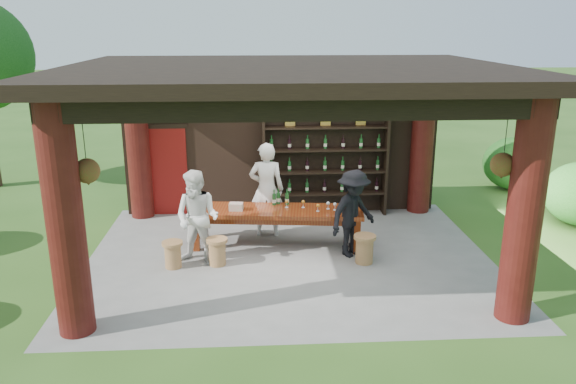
{
  "coord_description": "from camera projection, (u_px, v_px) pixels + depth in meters",
  "views": [
    {
      "loc": [
        -0.6,
        -9.61,
        4.18
      ],
      "look_at": [
        0.0,
        0.4,
        1.15
      ],
      "focal_mm": 35.0,
      "sensor_mm": 36.0,
      "label": 1
    }
  ],
  "objects": [
    {
      "name": "guest_man",
      "position": [
        353.0,
        213.0,
        10.31
      ],
      "size": [
        1.21,
        1.13,
        1.64
      ],
      "primitive_type": "imported",
      "rotation": [
        0.0,
        0.0,
        0.66
      ],
      "color": "black",
      "rests_on": "ground"
    },
    {
      "name": "shrubs",
      "position": [
        397.0,
        214.0,
        11.08
      ],
      "size": [
        15.26,
        8.26,
        1.36
      ],
      "color": "#194C14",
      "rests_on": "ground"
    },
    {
      "name": "guest_woman",
      "position": [
        197.0,
        218.0,
        9.95
      ],
      "size": [
        1.02,
        0.92,
        1.72
      ],
      "primitive_type": "imported",
      "rotation": [
        0.0,
        0.0,
        -0.38
      ],
      "color": "silver",
      "rests_on": "ground"
    },
    {
      "name": "table_bottles",
      "position": [
        280.0,
        197.0,
        11.01
      ],
      "size": [
        0.34,
        0.15,
        0.31
      ],
      "color": "#194C1E",
      "rests_on": "tasting_table"
    },
    {
      "name": "stool_near_left",
      "position": [
        217.0,
        251.0,
        10.04
      ],
      "size": [
        0.38,
        0.38,
        0.5
      ],
      "rotation": [
        0.0,
        0.0,
        -0.03
      ],
      "color": "olive",
      "rests_on": "ground"
    },
    {
      "name": "stool_far_left",
      "position": [
        173.0,
        254.0,
        9.93
      ],
      "size": [
        0.37,
        0.37,
        0.49
      ],
      "rotation": [
        0.0,
        0.0,
        -0.17
      ],
      "color": "olive",
      "rests_on": "ground"
    },
    {
      "name": "host",
      "position": [
        267.0,
        189.0,
        11.29
      ],
      "size": [
        0.74,
        0.52,
        1.92
      ],
      "primitive_type": "imported",
      "rotation": [
        0.0,
        0.0,
        3.05
      ],
      "color": "silver",
      "rests_on": "ground"
    },
    {
      "name": "pavilion",
      "position": [
        287.0,
        140.0,
        10.22
      ],
      "size": [
        7.5,
        6.0,
        3.6
      ],
      "color": "slate",
      "rests_on": "ground"
    },
    {
      "name": "tasting_table",
      "position": [
        277.0,
        215.0,
        10.8
      ],
      "size": [
        3.35,
        1.19,
        0.75
      ],
      "rotation": [
        0.0,
        0.0,
        -0.11
      ],
      "color": "#5F1F0D",
      "rests_on": "ground"
    },
    {
      "name": "table_glasses",
      "position": [
        314.0,
        205.0,
        10.75
      ],
      "size": [
        0.98,
        0.34,
        0.15
      ],
      "color": "silver",
      "rests_on": "tasting_table"
    },
    {
      "name": "stool_near_right",
      "position": [
        364.0,
        248.0,
        10.12
      ],
      "size": [
        0.4,
        0.4,
        0.53
      ],
      "rotation": [
        0.0,
        0.0,
        0.26
      ],
      "color": "olive",
      "rests_on": "ground"
    },
    {
      "name": "ground",
      "position": [
        289.0,
        257.0,
        10.42
      ],
      "size": [
        90.0,
        90.0,
        0.0
      ],
      "primitive_type": "plane",
      "color": "#2D5119",
      "rests_on": "ground"
    },
    {
      "name": "trees",
      "position": [
        465.0,
        64.0,
        11.55
      ],
      "size": [
        20.63,
        10.11,
        4.8
      ],
      "color": "#3F2819",
      "rests_on": "ground"
    },
    {
      "name": "wine_shelf",
      "position": [
        325.0,
        161.0,
        12.47
      ],
      "size": [
        2.78,
        0.42,
        2.45
      ],
      "color": "black",
      "rests_on": "ground"
    },
    {
      "name": "napkin_basket",
      "position": [
        236.0,
        207.0,
        10.69
      ],
      "size": [
        0.28,
        0.21,
        0.14
      ],
      "primitive_type": "cube",
      "rotation": [
        0.0,
        0.0,
        -0.11
      ],
      "color": "#BF6672",
      "rests_on": "tasting_table"
    }
  ]
}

